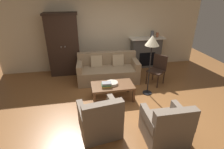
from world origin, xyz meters
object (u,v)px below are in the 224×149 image
(armoire, at_px, (64,45))
(mantel_vase_terracotta, at_px, (157,35))
(book_stack, at_px, (106,85))
(floor_lamp, at_px, (152,44))
(mantel_vase_slate, at_px, (152,34))
(fireplace, at_px, (146,52))
(fruit_bowl, at_px, (112,83))
(armchair_near_right, at_px, (166,127))
(couch, at_px, (108,71))
(side_chair_wooden, at_px, (158,68))
(coffee_table, at_px, (113,87))
(armchair_near_left, at_px, (100,120))

(armoire, distance_m, mantel_vase_terracotta, 3.34)
(book_stack, distance_m, floor_lamp, 1.54)
(armoire, bearing_deg, mantel_vase_slate, 1.10)
(fireplace, relative_size, book_stack, 4.76)
(floor_lamp, bearing_deg, fruit_bowl, -177.17)
(armoire, distance_m, floor_lamp, 2.99)
(armchair_near_right, bearing_deg, floor_lamp, 79.58)
(fruit_bowl, bearing_deg, couch, 86.16)
(mantel_vase_slate, bearing_deg, couch, -153.99)
(mantel_vase_terracotta, relative_size, side_chair_wooden, 0.18)
(side_chair_wooden, bearing_deg, armoire, 155.17)
(couch, height_order, coffee_table, couch)
(mantel_vase_slate, height_order, floor_lamp, floor_lamp)
(coffee_table, height_order, armchair_near_right, armchair_near_right)
(armoire, height_order, coffee_table, armoire)
(armchair_near_left, bearing_deg, mantel_vase_terracotta, 51.58)
(couch, height_order, armchair_near_left, armchair_near_left)
(coffee_table, bearing_deg, mantel_vase_slate, 47.26)
(armoire, distance_m, book_stack, 2.36)
(side_chair_wooden, xyz_separation_m, floor_lamp, (-0.51, -0.55, 0.92))
(armoire, height_order, armchair_near_right, armoire)
(armoire, relative_size, floor_lamp, 1.23)
(armoire, bearing_deg, coffee_table, -56.38)
(fireplace, relative_size, side_chair_wooden, 1.40)
(fireplace, bearing_deg, mantel_vase_slate, -5.69)
(side_chair_wooden, bearing_deg, floor_lamp, -132.86)
(book_stack, bearing_deg, armchair_near_left, -105.53)
(armoire, xyz_separation_m, mantel_vase_terracotta, (3.33, 0.06, 0.18))
(fireplace, xyz_separation_m, floor_lamp, (-0.64, -1.93, 0.86))
(mantel_vase_terracotta, xyz_separation_m, armchair_near_left, (-2.53, -3.19, -0.89))
(armoire, bearing_deg, couch, -30.80)
(mantel_vase_slate, relative_size, armchair_near_left, 0.26)
(fireplace, bearing_deg, floor_lamp, -108.30)
(coffee_table, distance_m, armchair_near_left, 1.29)
(armoire, bearing_deg, mantel_vase_terracotta, 1.03)
(couch, relative_size, side_chair_wooden, 2.18)
(mantel_vase_terracotta, height_order, side_chair_wooden, mantel_vase_terracotta)
(coffee_table, relative_size, book_stack, 4.16)
(couch, xyz_separation_m, armchair_near_right, (0.65, -2.74, -0.00))
(coffee_table, bearing_deg, couch, 86.60)
(coffee_table, distance_m, book_stack, 0.22)
(fireplace, xyz_separation_m, side_chair_wooden, (-0.13, -1.38, -0.06))
(armchair_near_right, height_order, floor_lamp, floor_lamp)
(mantel_vase_terracotta, bearing_deg, armchair_near_left, -128.42)
(side_chair_wooden, bearing_deg, mantel_vase_slate, 77.23)
(fruit_bowl, distance_m, armchair_near_left, 1.32)
(couch, height_order, side_chair_wooden, side_chair_wooden)
(fruit_bowl, relative_size, mantel_vase_terracotta, 1.90)
(armoire, xyz_separation_m, mantel_vase_slate, (3.13, 0.06, 0.21))
(mantel_vase_terracotta, bearing_deg, fireplace, 177.30)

